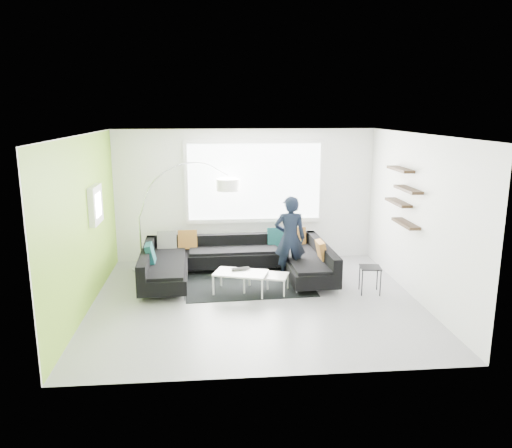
# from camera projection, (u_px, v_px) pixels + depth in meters

# --- Properties ---
(ground) EXTENTS (5.50, 5.50, 0.00)m
(ground) POSITION_uv_depth(u_px,v_px,m) (256.00, 301.00, 8.52)
(ground) COLOR gray
(ground) RESTS_ON ground
(room_shell) EXTENTS (5.54, 5.04, 2.82)m
(room_shell) POSITION_uv_depth(u_px,v_px,m) (257.00, 194.00, 8.32)
(room_shell) COLOR white
(room_shell) RESTS_ON ground
(sectional_sofa) EXTENTS (3.59, 2.29, 0.76)m
(sectional_sofa) POSITION_uv_depth(u_px,v_px,m) (236.00, 263.00, 9.52)
(sectional_sofa) COLOR black
(sectional_sofa) RESTS_ON ground
(rug) EXTENTS (2.40, 1.80, 0.01)m
(rug) POSITION_uv_depth(u_px,v_px,m) (248.00, 283.00, 9.34)
(rug) COLOR black
(rug) RESTS_ON ground
(coffee_table) EXTENTS (1.33, 1.01, 0.39)m
(coffee_table) POSITION_uv_depth(u_px,v_px,m) (254.00, 282.00, 8.86)
(coffee_table) COLOR white
(coffee_table) RESTS_ON ground
(arc_lamp) EXTENTS (2.01, 0.47, 2.18)m
(arc_lamp) POSITION_uv_depth(u_px,v_px,m) (139.00, 218.00, 9.91)
(arc_lamp) COLOR silver
(arc_lamp) RESTS_ON ground
(side_table) EXTENTS (0.40, 0.40, 0.48)m
(side_table) POSITION_uv_depth(u_px,v_px,m) (370.00, 280.00, 8.83)
(side_table) COLOR black
(side_table) RESTS_ON ground
(person) EXTENTS (0.65, 0.47, 1.62)m
(person) POSITION_uv_depth(u_px,v_px,m) (290.00, 238.00, 9.42)
(person) COLOR black
(person) RESTS_ON ground
(laptop) EXTENTS (0.46, 0.40, 0.03)m
(laptop) POSITION_uv_depth(u_px,v_px,m) (242.00, 270.00, 8.88)
(laptop) COLOR black
(laptop) RESTS_ON coffee_table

